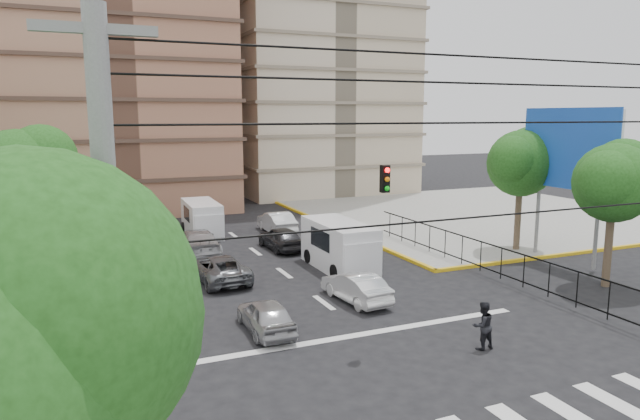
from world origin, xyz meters
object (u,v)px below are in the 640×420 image
van_left_lane (203,220)px  car_silver_front_left (266,315)px  car_white_front_right (356,287)px  pedestrian_crosswalk (483,325)px  traffic_light_nw (121,233)px  van_right_lane (341,247)px

van_left_lane → car_silver_front_left: (-1.37, -17.77, -0.46)m
van_left_lane → car_silver_front_left: bearing=-93.2°
car_white_front_right → pedestrian_crosswalk: size_ratio=2.30×
van_left_lane → car_silver_front_left: size_ratio=1.36×
traffic_light_nw → van_right_lane: traffic_light_nw is taller
van_right_lane → pedestrian_crosswalk: van_right_lane is taller
traffic_light_nw → pedestrian_crosswalk: 14.48m
car_silver_front_left → car_white_front_right: size_ratio=0.95×
van_right_lane → car_white_front_right: bearing=-108.5°
car_silver_front_left → car_white_front_right: car_white_front_right is taller
van_right_lane → van_left_lane: (-4.80, 11.21, -0.10)m
van_left_lane → traffic_light_nw: bearing=-113.6°
car_white_front_right → van_left_lane: bearing=-84.4°
traffic_light_nw → van_left_lane: 14.25m
traffic_light_nw → van_right_lane: (10.71, 1.60, -1.92)m
traffic_light_nw → pedestrian_crosswalk: traffic_light_nw is taller
traffic_light_nw → car_white_front_right: (9.13, -3.17, -2.48)m
van_right_lane → car_silver_front_left: (-6.17, -6.57, -0.56)m
van_right_lane → car_silver_front_left: size_ratio=1.48×
traffic_light_nw → van_left_lane: size_ratio=0.88×
van_right_lane → pedestrian_crosswalk: (0.10, -10.96, -0.35)m
van_right_lane → pedestrian_crosswalk: size_ratio=3.25×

